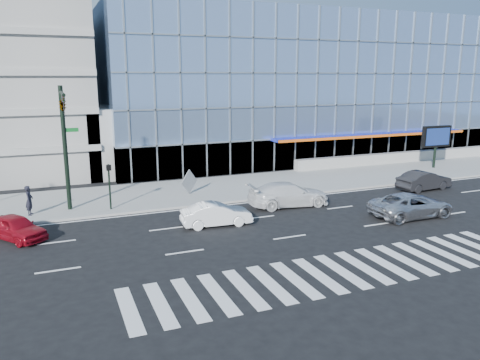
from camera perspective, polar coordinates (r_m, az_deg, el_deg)
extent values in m
plane|color=black|center=(29.60, 2.41, -4.57)|extent=(160.00, 160.00, 0.00)
cube|color=gray|center=(36.74, -2.79, -1.06)|extent=(120.00, 8.00, 0.15)
cube|color=#7493C1|center=(57.81, 4.40, 11.30)|extent=(42.00, 26.00, 15.00)
cube|color=gray|center=(44.45, -14.55, 4.76)|extent=(6.00, 8.00, 6.00)
cube|color=gray|center=(52.35, 21.38, 2.81)|extent=(30.00, 0.80, 1.00)
cylinder|color=black|center=(32.03, -20.54, 3.57)|extent=(0.28, 0.28, 8.00)
cylinder|color=black|center=(28.92, -20.87, 9.84)|extent=(0.18, 5.60, 0.18)
imported|color=black|center=(27.55, -20.68, 8.51)|extent=(0.18, 0.22, 1.10)
imported|color=black|center=(29.75, -20.83, 8.74)|extent=(0.48, 2.24, 0.90)
cube|color=#0C591E|center=(31.90, -19.89, 5.76)|extent=(0.90, 0.05, 0.25)
cylinder|color=black|center=(31.67, -15.61, -0.80)|extent=(0.12, 0.12, 3.00)
cube|color=black|center=(31.26, -15.72, 1.46)|extent=(0.30, 0.25, 0.35)
cylinder|color=black|center=(48.35, 22.61, 2.58)|extent=(0.24, 0.24, 2.00)
cube|color=black|center=(48.08, 22.81, 4.92)|extent=(3.20, 0.40, 2.00)
cube|color=#0C193F|center=(47.93, 22.99, 4.88)|extent=(2.80, 0.02, 1.60)
imported|color=silver|center=(31.43, 20.20, -2.89)|extent=(5.50, 2.59, 1.52)
imported|color=silver|center=(32.12, 5.92, -1.75)|extent=(5.80, 2.75, 1.63)
imported|color=white|center=(27.86, -2.90, -4.19)|extent=(4.29, 1.78, 1.38)
imported|color=black|center=(39.20, 21.53, -0.06)|extent=(4.68, 1.97, 1.50)
imported|color=maroon|center=(28.28, -25.71, -5.23)|extent=(3.65, 4.14, 1.35)
imported|color=black|center=(32.20, -24.30, -2.28)|extent=(0.57, 0.76, 1.88)
cube|color=#9A9A9A|center=(34.78, -6.22, -0.22)|extent=(1.54, 1.10, 1.84)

